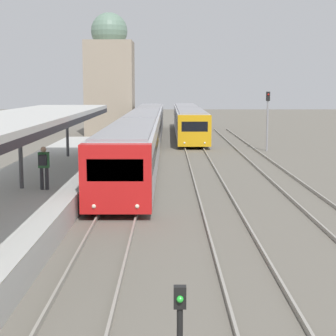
% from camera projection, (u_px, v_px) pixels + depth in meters
% --- Properties ---
extents(platform_canopy, '(4.00, 25.53, 2.85)m').
position_uv_depth(platform_canopy, '(18.00, 118.00, 21.54)').
color(platform_canopy, beige).
rests_on(platform_canopy, station_platform).
extents(person_on_platform, '(0.40, 0.40, 1.66)m').
position_uv_depth(person_on_platform, '(42.00, 164.00, 21.45)').
color(person_on_platform, '#2D2D33').
rests_on(person_on_platform, station_platform).
extents(train_near, '(2.64, 47.65, 2.92)m').
position_uv_depth(train_near, '(142.00, 129.00, 43.76)').
color(train_near, red).
rests_on(train_near, ground_plane).
extents(train_far, '(2.63, 28.93, 2.83)m').
position_uv_depth(train_far, '(186.00, 119.00, 57.63)').
color(train_far, gold).
rests_on(train_far, ground_plane).
extents(signal_post_near, '(0.20, 0.21, 1.74)m').
position_uv_depth(signal_post_near, '(178.00, 326.00, 8.91)').
color(signal_post_near, black).
rests_on(signal_post_near, ground_plane).
extents(signal_mast_far, '(0.28, 0.29, 4.51)m').
position_uv_depth(signal_mast_far, '(266.00, 113.00, 42.68)').
color(signal_mast_far, gray).
rests_on(signal_mast_far, ground_plane).
extents(distant_domed_building, '(4.76, 4.76, 12.26)m').
position_uv_depth(distant_domed_building, '(108.00, 78.00, 56.93)').
color(distant_domed_building, gray).
rests_on(distant_domed_building, ground_plane).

